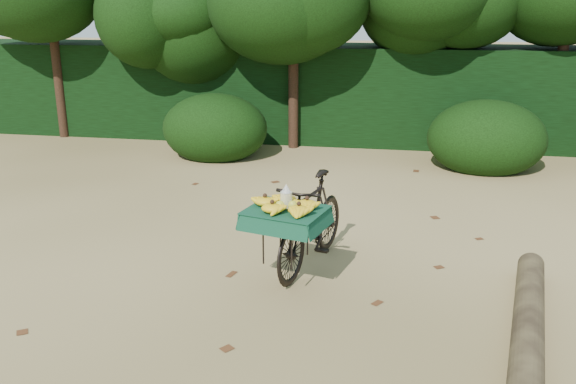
# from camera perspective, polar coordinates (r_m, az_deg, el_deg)

# --- Properties ---
(ground) EXTENTS (80.00, 80.00, 0.00)m
(ground) POSITION_cam_1_polar(r_m,az_deg,el_deg) (6.20, 8.58, -7.41)
(ground) COLOR tan
(ground) RESTS_ON ground
(vendor_bicycle) EXTENTS (0.96, 1.76, 0.96)m
(vendor_bicycle) POSITION_cam_1_polar(r_m,az_deg,el_deg) (6.07, 2.11, -2.80)
(vendor_bicycle) COLOR black
(vendor_bicycle) RESTS_ON ground
(fallen_log) EXTENTS (0.91, 3.37, 0.24)m
(fallen_log) POSITION_cam_1_polar(r_m,az_deg,el_deg) (4.93, 21.46, -13.78)
(fallen_log) COLOR brown
(fallen_log) RESTS_ON ground
(hedge_backdrop) EXTENTS (26.00, 1.80, 1.80)m
(hedge_backdrop) POSITION_cam_1_polar(r_m,az_deg,el_deg) (12.06, 9.92, 9.04)
(hedge_backdrop) COLOR black
(hedge_backdrop) RESTS_ON ground
(tree_row) EXTENTS (14.50, 2.00, 4.00)m
(tree_row) POSITION_cam_1_polar(r_m,az_deg,el_deg) (11.18, 6.72, 14.22)
(tree_row) COLOR black
(tree_row) RESTS_ON ground
(bush_clumps) EXTENTS (8.80, 1.70, 0.90)m
(bush_clumps) POSITION_cam_1_polar(r_m,az_deg,el_deg) (10.17, 12.44, 4.83)
(bush_clumps) COLOR black
(bush_clumps) RESTS_ON ground
(leaf_litter) EXTENTS (7.00, 7.30, 0.01)m
(leaf_litter) POSITION_cam_1_polar(r_m,az_deg,el_deg) (6.80, 8.79, -5.11)
(leaf_litter) COLOR #522D15
(leaf_litter) RESTS_ON ground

